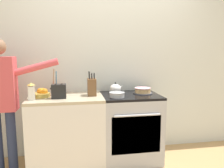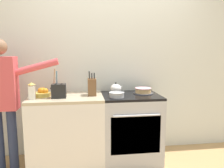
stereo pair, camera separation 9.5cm
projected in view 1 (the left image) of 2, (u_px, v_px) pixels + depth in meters
name	position (u px, v px, depth m)	size (l,w,h in m)	color
wall_back	(109.00, 62.00, 3.09)	(8.00, 0.04, 2.60)	silver
counter_cabinet	(67.00, 131.00, 2.80)	(0.92, 0.62, 0.89)	white
stove_range	(130.00, 127.00, 2.93)	(0.75, 0.66, 0.89)	#B7BABF
layer_cake	(143.00, 91.00, 2.94)	(0.26, 0.26, 0.08)	#4C4C51
tea_kettle	(116.00, 89.00, 2.93)	(0.18, 0.15, 0.15)	white
mixing_bowl	(117.00, 95.00, 2.69)	(0.19, 0.19, 0.06)	#B7BABF
knife_block	(92.00, 87.00, 2.80)	(0.10, 0.17, 0.31)	brown
utensil_crock	(55.00, 89.00, 2.81)	(0.09, 0.09, 0.34)	red
fruit_bowl	(42.00, 93.00, 2.72)	(0.22, 0.22, 0.11)	gold
toaster	(59.00, 91.00, 2.63)	(0.19, 0.12, 0.17)	black
milk_carton	(31.00, 92.00, 2.53)	(0.07, 0.07, 0.20)	white
person_baker	(2.00, 95.00, 2.54)	(0.92, 0.20, 1.60)	#283351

